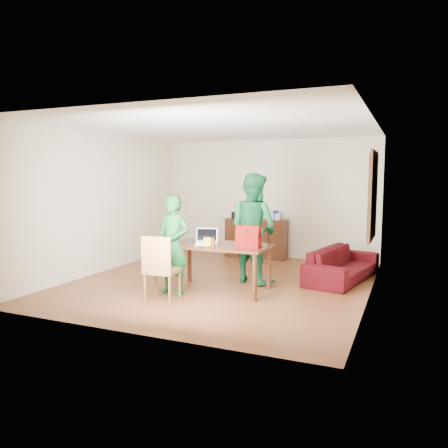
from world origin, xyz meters
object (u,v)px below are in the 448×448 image
at_px(table, 219,250).
at_px(person_far, 253,228).
at_px(person_near, 173,244).
at_px(red_bag, 248,239).
at_px(chair, 162,283).
at_px(bottle, 213,243).
at_px(laptop, 206,241).
at_px(sofa, 342,264).

relative_size(table, person_far, 0.85).
height_order(person_near, red_bag, person_near).
xyz_separation_m(chair, bottle, (0.58, 0.57, 0.56)).
xyz_separation_m(chair, laptop, (0.30, 0.91, 0.51)).
bearing_deg(sofa, bottle, 150.27).
bearing_deg(table, red_bag, -8.82).
bearing_deg(person_near, sofa, 45.34).
bearing_deg(chair, red_bag, 33.63).
xyz_separation_m(person_far, red_bag, (0.22, -0.86, -0.06)).
height_order(chair, person_far, person_far).
distance_m(laptop, bottle, 0.44).
bearing_deg(person_near, person_far, 58.93).
relative_size(chair, person_near, 0.64).
relative_size(table, chair, 1.63).
xyz_separation_m(person_near, bottle, (0.67, 0.08, 0.06)).
xyz_separation_m(bottle, red_bag, (0.47, 0.31, 0.05)).
distance_m(person_far, sofa, 1.76).
bearing_deg(laptop, red_bag, -23.00).
bearing_deg(laptop, chair, -129.38).
bearing_deg(bottle, laptop, 129.49).
xyz_separation_m(chair, person_far, (0.83, 1.74, 0.67)).
relative_size(person_near, bottle, 8.79).
bearing_deg(person_far, bottle, 102.50).
height_order(person_far, laptop, person_far).
height_order(chair, red_bag, red_bag).
relative_size(person_far, sofa, 0.98).
bearing_deg(red_bag, chair, -143.05).
bearing_deg(person_far, table, 92.71).
relative_size(red_bag, sofa, 0.19).
relative_size(bottle, red_bag, 0.49).
xyz_separation_m(person_near, red_bag, (1.14, 0.39, 0.11)).
distance_m(table, bottle, 0.43).
distance_m(chair, laptop, 1.09).
height_order(laptop, sofa, laptop).
height_order(person_near, bottle, person_near).
xyz_separation_m(person_far, laptop, (-0.52, -0.83, -0.15)).
bearing_deg(red_bag, person_far, 101.33).
height_order(red_bag, sofa, red_bag).
relative_size(chair, person_far, 0.52).
height_order(person_near, person_far, person_far).
height_order(person_far, sofa, person_far).
distance_m(red_bag, sofa, 2.11).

